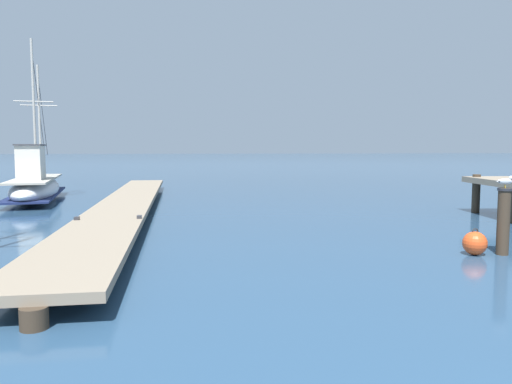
{
  "coord_description": "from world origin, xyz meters",
  "views": [
    {
      "loc": [
        -3.85,
        -0.9,
        2.33
      ],
      "look_at": [
        -2.37,
        9.29,
        1.4
      ],
      "focal_mm": 34.36,
      "sensor_mm": 36.0,
      "label": 1
    }
  ],
  "objects_px": {
    "fishing_boat_0": "(35,185)",
    "mooring_buoy": "(475,243)",
    "perched_seagull": "(505,181)",
    "mooring_piling": "(503,220)"
  },
  "relations": [
    {
      "from": "fishing_boat_0",
      "to": "mooring_buoy",
      "type": "relative_size",
      "value": 14.74
    },
    {
      "from": "fishing_boat_0",
      "to": "perched_seagull",
      "type": "bearing_deg",
      "value": -44.02
    },
    {
      "from": "fishing_boat_0",
      "to": "mooring_buoy",
      "type": "bearing_deg",
      "value": -45.23
    },
    {
      "from": "fishing_boat_0",
      "to": "mooring_buoy",
      "type": "xyz_separation_m",
      "value": [
        12.75,
        -12.85,
        -0.45
      ]
    },
    {
      "from": "fishing_boat_0",
      "to": "perched_seagull",
      "type": "height_order",
      "value": "fishing_boat_0"
    },
    {
      "from": "fishing_boat_0",
      "to": "mooring_piling",
      "type": "bearing_deg",
      "value": -44.01
    },
    {
      "from": "mooring_piling",
      "to": "mooring_buoy",
      "type": "relative_size",
      "value": 2.49
    },
    {
      "from": "perched_seagull",
      "to": "mooring_buoy",
      "type": "bearing_deg",
      "value": 174.72
    },
    {
      "from": "mooring_piling",
      "to": "mooring_buoy",
      "type": "distance_m",
      "value": 0.8
    },
    {
      "from": "fishing_boat_0",
      "to": "perched_seagull",
      "type": "relative_size",
      "value": 23.03
    }
  ]
}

